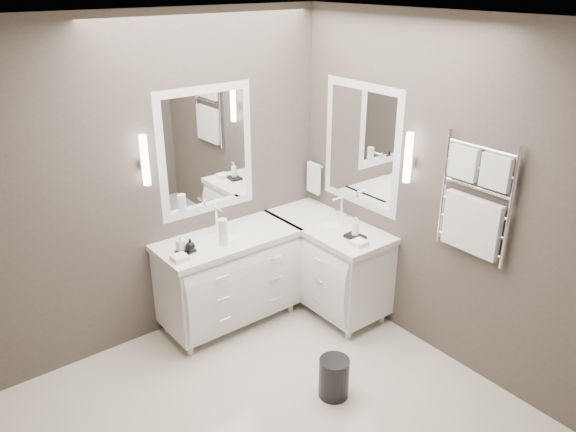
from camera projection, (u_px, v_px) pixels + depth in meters
floor at (270, 420)px, 4.01m from camera, size 3.20×3.00×0.01m
ceiling at (264, 19)px, 2.93m from camera, size 3.20×3.00×0.01m
wall_back at (159, 184)px, 4.56m from camera, size 3.20×0.01×2.70m
wall_front at (476, 378)px, 2.38m from camera, size 3.20×0.01×2.70m
wall_right at (434, 193)px, 4.37m from camera, size 0.01×3.00×2.70m
vanity_back at (229, 274)px, 4.95m from camera, size 1.24×0.59×0.97m
vanity_right at (327, 259)px, 5.21m from camera, size 0.59×1.24×0.97m
mirror_back at (207, 151)px, 4.72m from camera, size 0.90×0.02×1.10m
mirror_right at (361, 146)px, 4.86m from camera, size 0.02×0.90×1.10m
sconce_back at (145, 161)px, 4.33m from camera, size 0.06×0.06×0.40m
sconce_right at (408, 159)px, 4.39m from camera, size 0.06×0.06×0.40m
towel_bar_corner at (314, 177)px, 5.41m from camera, size 0.03×0.22×0.30m
towel_ladder at (474, 205)px, 4.03m from camera, size 0.06×0.58×0.90m
waste_bin at (334, 378)px, 4.18m from camera, size 0.30×0.30×0.32m
amenity_tray_back at (186, 251)px, 4.53m from camera, size 0.16×0.13×0.02m
amenity_tray_right at (355, 237)px, 4.78m from camera, size 0.14×0.17×0.02m
water_bottle at (223, 232)px, 4.64m from camera, size 0.09×0.09×0.22m
soap_bottle_a at (180, 243)px, 4.50m from camera, size 0.07×0.07×0.13m
soap_bottle_b at (190, 245)px, 4.50m from camera, size 0.09×0.09×0.10m
soap_bottle_c at (356, 227)px, 4.74m from camera, size 0.07×0.07×0.17m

